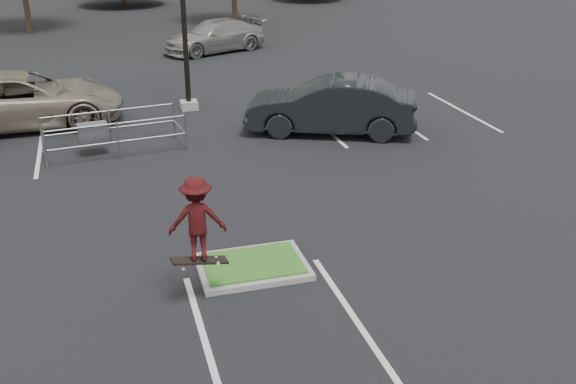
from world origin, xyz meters
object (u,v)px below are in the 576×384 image
object	(u,v)px
cart_corral	(98,131)
car_l_tan	(23,100)
skateboarder	(197,220)
car_far_silver	(216,36)
car_r_charc	(331,106)

from	to	relation	value
cart_corral	car_l_tan	bearing A→B (deg)	115.95
skateboarder	car_far_silver	distance (m)	23.48
cart_corral	skateboarder	bearing A→B (deg)	-86.93
skateboarder	car_far_silver	world-z (taller)	skateboarder
car_far_silver	skateboarder	bearing A→B (deg)	-33.57
car_l_tan	car_r_charc	bearing A→B (deg)	-112.35
skateboarder	car_l_tan	bearing A→B (deg)	-65.70
cart_corral	car_far_silver	xyz separation A→B (m)	(6.16, 14.05, 0.05)
cart_corral	skateboarder	xyz separation A→B (m)	(1.56, -8.95, 1.02)
car_l_tan	car_far_silver	xyz separation A→B (m)	(8.44, 10.50, -0.12)
skateboarder	car_r_charc	size ratio (longest dim) A/B	0.32
car_r_charc	car_far_silver	xyz separation A→B (m)	(-1.10, 14.00, -0.12)
skateboarder	car_r_charc	distance (m)	10.69
skateboarder	car_r_charc	world-z (taller)	skateboarder
skateboarder	car_r_charc	bearing A→B (deg)	-115.14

